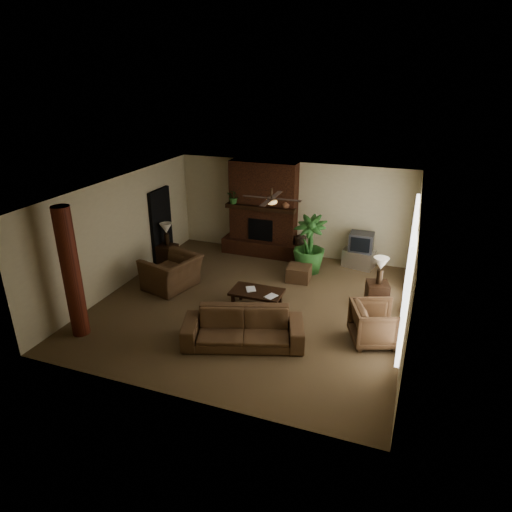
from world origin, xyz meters
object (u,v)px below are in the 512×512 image
at_px(tv_stand, 359,259).
at_px(side_table_left, 167,254).
at_px(armchair_right, 375,322).
at_px(side_table_right, 377,293).
at_px(ottoman, 299,273).
at_px(lamp_left, 166,230).
at_px(log_column, 71,273).
at_px(floor_vase, 300,245).
at_px(armchair_left, 172,267).
at_px(sofa, 243,323).
at_px(lamp_right, 381,266).
at_px(coffee_table, 257,293).
at_px(floor_plant, 309,256).

bearing_deg(tv_stand, side_table_left, -149.08).
height_order(armchair_right, side_table_right, armchair_right).
height_order(ottoman, side_table_right, side_table_right).
relative_size(tv_stand, side_table_right, 1.55).
bearing_deg(lamp_left, armchair_right, -19.95).
xyz_separation_m(log_column, floor_vase, (3.34, 5.55, -0.97)).
bearing_deg(side_table_right, armchair_left, -170.09).
bearing_deg(armchair_left, sofa, 70.95).
bearing_deg(sofa, floor_vase, 72.54).
distance_m(tv_stand, lamp_left, 5.54).
distance_m(armchair_right, lamp_right, 1.78).
relative_size(side_table_left, lamp_left, 0.85).
bearing_deg(floor_vase, side_table_right, -40.61).
distance_m(log_column, side_table_left, 4.10).
bearing_deg(floor_vase, lamp_right, -40.48).
relative_size(coffee_table, tv_stand, 1.41).
xyz_separation_m(log_column, ottoman, (3.69, 4.11, -1.20)).
distance_m(armchair_left, ottoman, 3.34).
bearing_deg(log_column, armchair_right, 16.70).
xyz_separation_m(armchair_right, ottoman, (-2.20, 2.34, -0.27)).
relative_size(log_column, lamp_left, 4.31).
xyz_separation_m(armchair_right, side_table_right, (-0.12, 1.69, -0.19)).
bearing_deg(side_table_left, lamp_right, -4.54).
bearing_deg(armchair_right, tv_stand, -8.29).
bearing_deg(lamp_right, sofa, -132.25).
xyz_separation_m(lamp_left, lamp_right, (5.99, -0.52, 0.00)).
bearing_deg(coffee_table, lamp_right, 23.20).
bearing_deg(tv_stand, lamp_right, -56.95).
relative_size(floor_vase, side_table_left, 1.40).
bearing_deg(lamp_right, side_table_right, 171.51).
relative_size(coffee_table, side_table_left, 2.18).
xyz_separation_m(coffee_table, floor_vase, (0.20, 3.23, 0.06)).
xyz_separation_m(log_column, side_table_right, (5.78, 3.46, -1.12)).
bearing_deg(ottoman, log_column, -131.98).
height_order(floor_vase, lamp_left, lamp_left).
bearing_deg(side_table_left, lamp_left, 90.00).
bearing_deg(floor_vase, coffee_table, -93.54).
height_order(armchair_right, side_table_left, armchair_right).
bearing_deg(lamp_left, log_column, -87.12).
height_order(floor_plant, lamp_left, lamp_left).
height_order(side_table_left, lamp_left, lamp_left).
bearing_deg(floor_plant, ottoman, -98.77).
relative_size(armchair_right, coffee_table, 0.78).
height_order(log_column, floor_plant, log_column).
bearing_deg(armchair_left, side_table_left, -130.49).
relative_size(armchair_left, side_table_right, 2.35).
xyz_separation_m(sofa, armchair_right, (2.50, 0.95, -0.01)).
height_order(sofa, lamp_right, lamp_right).
bearing_deg(side_table_right, sofa, -132.07).
xyz_separation_m(log_column, side_table_left, (-0.20, 3.93, -1.12)).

